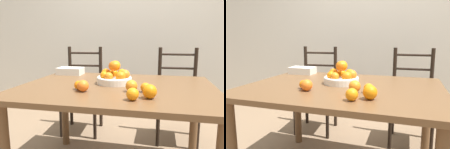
# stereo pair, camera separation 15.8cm
# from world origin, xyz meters

# --- Properties ---
(wall_back) EXTENTS (8.00, 0.06, 2.60)m
(wall_back) POSITION_xyz_m (0.00, 1.56, 1.30)
(wall_back) COLOR silver
(wall_back) RESTS_ON ground_plane
(dining_table) EXTENTS (1.41, 1.05, 0.75)m
(dining_table) POSITION_xyz_m (0.00, 0.00, 0.65)
(dining_table) COLOR brown
(dining_table) RESTS_ON ground_plane
(fruit_bowl) EXTENTS (0.27, 0.27, 0.18)m
(fruit_bowl) POSITION_xyz_m (-0.03, 0.07, 0.80)
(fruit_bowl) COLOR silver
(fruit_bowl) RESTS_ON dining_table
(orange_loose_0) EXTENTS (0.08, 0.08, 0.08)m
(orange_loose_0) POSITION_xyz_m (-0.18, -0.22, 0.78)
(orange_loose_0) COLOR orange
(orange_loose_0) RESTS_ON dining_table
(orange_loose_1) EXTENTS (0.06, 0.06, 0.06)m
(orange_loose_1) POSITION_xyz_m (-0.23, -0.17, 0.78)
(orange_loose_1) COLOR orange
(orange_loose_1) RESTS_ON dining_table
(orange_loose_2) EXTENTS (0.06, 0.06, 0.06)m
(orange_loose_2) POSITION_xyz_m (0.22, -0.15, 0.78)
(orange_loose_2) COLOR orange
(orange_loose_2) RESTS_ON dining_table
(orange_loose_3) EXTENTS (0.08, 0.08, 0.08)m
(orange_loose_3) POSITION_xyz_m (0.25, -0.29, 0.79)
(orange_loose_3) COLOR orange
(orange_loose_3) RESTS_ON dining_table
(orange_loose_4) EXTENTS (0.08, 0.08, 0.08)m
(orange_loose_4) POSITION_xyz_m (0.13, -0.16, 0.78)
(orange_loose_4) COLOR orange
(orange_loose_4) RESTS_ON dining_table
(orange_loose_5) EXTENTS (0.07, 0.07, 0.07)m
(orange_loose_5) POSITION_xyz_m (0.16, -0.35, 0.78)
(orange_loose_5) COLOR orange
(orange_loose_5) RESTS_ON dining_table
(chair_left) EXTENTS (0.45, 0.43, 0.99)m
(chair_left) POSITION_xyz_m (-0.57, 0.82, 0.46)
(chair_left) COLOR black
(chair_left) RESTS_ON ground_plane
(chair_right) EXTENTS (0.42, 0.40, 0.99)m
(chair_right) POSITION_xyz_m (0.50, 0.82, 0.46)
(chair_right) COLOR black
(chair_right) RESTS_ON ground_plane
(book_stack) EXTENTS (0.23, 0.15, 0.07)m
(book_stack) POSITION_xyz_m (-0.53, 0.39, 0.78)
(book_stack) COLOR silver
(book_stack) RESTS_ON dining_table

